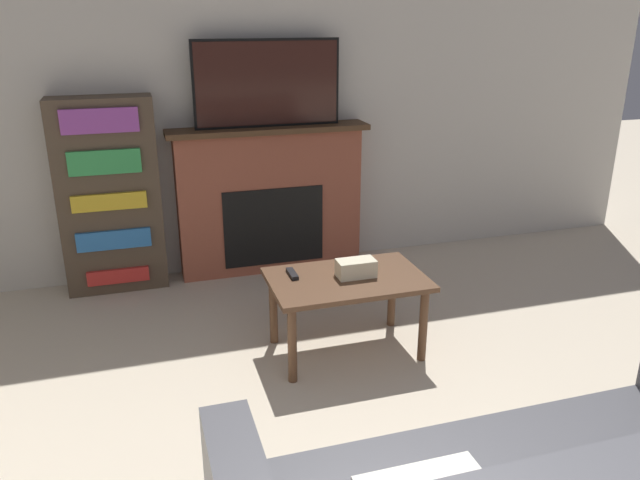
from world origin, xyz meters
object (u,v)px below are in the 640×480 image
(fireplace, at_px, (270,199))
(coffee_table, at_px, (347,288))
(bookshelf, at_px, (110,196))
(tv, at_px, (267,83))

(fireplace, bearing_deg, coffee_table, -84.46)
(fireplace, bearing_deg, bookshelf, -178.87)
(fireplace, relative_size, tv, 1.40)
(fireplace, height_order, coffee_table, fireplace)
(fireplace, xyz_separation_m, coffee_table, (0.13, -1.39, -0.16))
(coffee_table, relative_size, bookshelf, 0.65)
(fireplace, relative_size, bookshelf, 1.08)
(coffee_table, bearing_deg, fireplace, 95.54)
(tv, relative_size, coffee_table, 1.19)
(fireplace, distance_m, bookshelf, 1.16)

